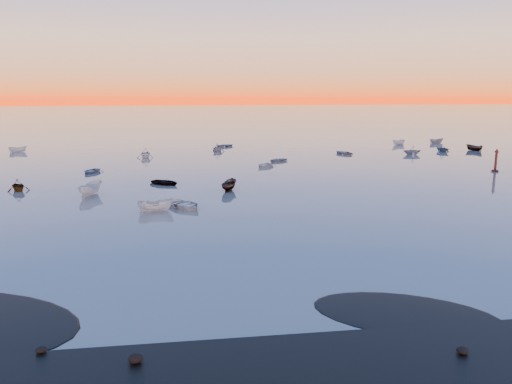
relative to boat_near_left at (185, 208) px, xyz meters
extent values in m
plane|color=#70665D|center=(6.52, 75.04, 0.00)|extent=(600.00, 600.00, 0.00)
imported|color=white|center=(0.00, 0.00, 0.00)|extent=(4.69, 4.02, 1.11)
imported|color=white|center=(-2.89, -0.96, 0.00)|extent=(1.95, 3.71, 1.22)
cylinder|color=#48140F|center=(45.29, 17.20, 0.06)|extent=(0.99, 0.99, 0.33)
cylinder|color=#48140F|center=(45.29, 17.20, 1.43)|extent=(0.35, 0.35, 2.86)
cone|color=#48140F|center=(45.29, 17.20, 3.14)|extent=(0.66, 0.66, 0.55)
camera|label=1|loc=(0.31, -49.86, 11.63)|focal=35.00mm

